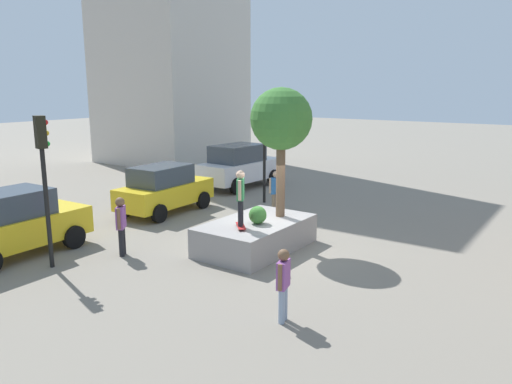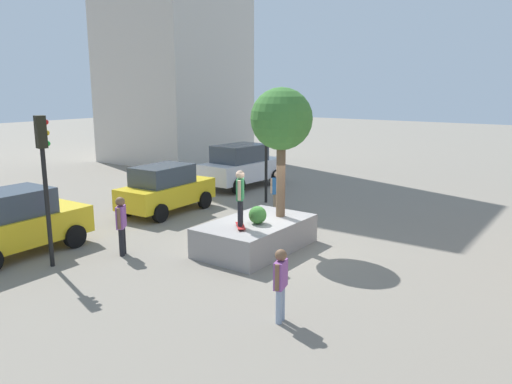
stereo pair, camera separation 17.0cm
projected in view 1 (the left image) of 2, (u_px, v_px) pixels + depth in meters
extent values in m
plane|color=gray|center=(267.00, 248.00, 15.25)|extent=(120.00, 120.00, 0.00)
cube|color=gray|center=(256.00, 235.00, 15.06)|extent=(3.65, 2.20, 0.88)
cylinder|color=brown|center=(281.00, 177.00, 15.31)|extent=(0.28, 0.28, 2.51)
sphere|color=#3D7A33|center=(281.00, 119.00, 14.94)|extent=(1.88, 1.88, 1.88)
sphere|color=#3D7A33|center=(258.00, 215.00, 14.65)|extent=(0.53, 0.53, 0.53)
cube|color=#A51E1E|center=(241.00, 226.00, 14.24)|extent=(0.73, 0.70, 0.02)
sphere|color=beige|center=(237.00, 225.00, 14.49)|extent=(0.06, 0.06, 0.06)
sphere|color=beige|center=(243.00, 224.00, 14.51)|extent=(0.06, 0.06, 0.06)
sphere|color=beige|center=(239.00, 230.00, 13.99)|extent=(0.06, 0.06, 0.06)
sphere|color=beige|center=(245.00, 229.00, 14.02)|extent=(0.06, 0.06, 0.06)
cylinder|color=black|center=(240.00, 213.00, 14.07)|extent=(0.14, 0.14, 0.76)
cylinder|color=black|center=(241.00, 212.00, 14.25)|extent=(0.14, 0.14, 0.76)
cube|color=#338C4C|center=(240.00, 189.00, 14.02)|extent=(0.46, 0.37, 0.59)
cylinder|color=#D8AD8C|center=(240.00, 190.00, 13.80)|extent=(0.09, 0.09, 0.56)
cylinder|color=#D8AD8C|center=(241.00, 187.00, 14.24)|extent=(0.09, 0.09, 0.56)
sphere|color=#D8AD8C|center=(240.00, 175.00, 13.94)|extent=(0.25, 0.25, 0.25)
cube|color=gold|center=(15.00, 230.00, 14.45)|extent=(4.23, 1.91, 0.83)
cube|color=#38424C|center=(5.00, 205.00, 14.11)|extent=(2.39, 1.63, 0.75)
cylinder|color=black|center=(39.00, 228.00, 16.10)|extent=(0.72, 0.23, 0.71)
cylinder|color=black|center=(74.00, 237.00, 15.17)|extent=(0.72, 0.23, 0.71)
cube|color=gold|center=(165.00, 194.00, 19.47)|extent=(4.12, 1.90, 0.81)
cube|color=#38424C|center=(161.00, 175.00, 19.14)|extent=(2.33, 1.61, 0.73)
cylinder|color=black|center=(171.00, 195.00, 21.06)|extent=(0.70, 0.24, 0.69)
cylinder|color=black|center=(203.00, 200.00, 20.18)|extent=(0.70, 0.24, 0.69)
cylinder|color=black|center=(126.00, 208.00, 18.92)|extent=(0.70, 0.24, 0.69)
cylinder|color=black|center=(159.00, 213.00, 18.04)|extent=(0.70, 0.24, 0.69)
cube|color=white|center=(240.00, 170.00, 24.41)|extent=(4.61, 2.12, 0.91)
cube|color=#38424C|center=(237.00, 153.00, 24.06)|extent=(2.61, 1.79, 0.82)
cylinder|color=black|center=(244.00, 173.00, 26.20)|extent=(0.78, 0.26, 0.77)
cylinder|color=black|center=(273.00, 177.00, 25.06)|extent=(0.78, 0.26, 0.77)
cylinder|color=black|center=(206.00, 181.00, 23.95)|extent=(0.78, 0.26, 0.77)
cylinder|color=black|center=(236.00, 186.00, 22.82)|extent=(0.78, 0.26, 0.77)
cylinder|color=black|center=(264.00, 162.00, 20.92)|extent=(0.12, 0.12, 3.48)
cube|color=black|center=(265.00, 110.00, 20.47)|extent=(0.30, 0.26, 0.85)
sphere|color=red|center=(267.00, 104.00, 20.33)|extent=(0.14, 0.14, 0.14)
sphere|color=gold|center=(267.00, 111.00, 20.39)|extent=(0.14, 0.14, 0.14)
sphere|color=green|center=(267.00, 118.00, 20.44)|extent=(0.14, 0.14, 0.14)
cylinder|color=black|center=(47.00, 209.00, 13.30)|extent=(0.12, 0.12, 3.27)
cube|color=black|center=(40.00, 132.00, 12.88)|extent=(0.30, 0.33, 0.85)
sphere|color=red|center=(45.00, 122.00, 12.92)|extent=(0.14, 0.14, 0.14)
sphere|color=gold|center=(46.00, 133.00, 12.98)|extent=(0.14, 0.14, 0.14)
sphere|color=green|center=(47.00, 144.00, 13.04)|extent=(0.14, 0.14, 0.14)
cylinder|color=#8C9EB7|center=(282.00, 306.00, 10.32)|extent=(0.14, 0.14, 0.75)
cylinder|color=#8C9EB7|center=(284.00, 303.00, 10.48)|extent=(0.14, 0.14, 0.75)
cube|color=#8C4C99|center=(283.00, 274.00, 10.26)|extent=(0.46, 0.28, 0.59)
cylinder|color=brown|center=(280.00, 277.00, 10.05)|extent=(0.09, 0.09, 0.56)
cylinder|color=brown|center=(287.00, 270.00, 10.46)|extent=(0.09, 0.09, 0.56)
sphere|color=brown|center=(284.00, 255.00, 10.17)|extent=(0.25, 0.25, 0.25)
cylinder|color=#847056|center=(274.00, 204.00, 19.24)|extent=(0.15, 0.15, 0.80)
cylinder|color=#847056|center=(278.00, 204.00, 19.31)|extent=(0.15, 0.15, 0.80)
cube|color=#2D6BB2|center=(276.00, 186.00, 19.13)|extent=(0.48, 0.41, 0.63)
cylinder|color=#D8AD8C|center=(270.00, 186.00, 19.05)|extent=(0.10, 0.10, 0.59)
cylinder|color=#D8AD8C|center=(282.00, 185.00, 19.21)|extent=(0.10, 0.10, 0.59)
sphere|color=#D8AD8C|center=(276.00, 174.00, 19.04)|extent=(0.26, 0.26, 0.26)
cylinder|color=black|center=(121.00, 243.00, 14.41)|extent=(0.15, 0.15, 0.83)
cylinder|color=black|center=(123.00, 241.00, 14.61)|extent=(0.15, 0.15, 0.83)
cube|color=#8C4C99|center=(121.00, 217.00, 14.36)|extent=(0.49, 0.44, 0.65)
cylinder|color=brown|center=(119.00, 219.00, 14.11)|extent=(0.10, 0.10, 0.61)
cylinder|color=brown|center=(123.00, 215.00, 14.59)|extent=(0.10, 0.10, 0.61)
sphere|color=brown|center=(120.00, 202.00, 14.26)|extent=(0.27, 0.27, 0.27)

